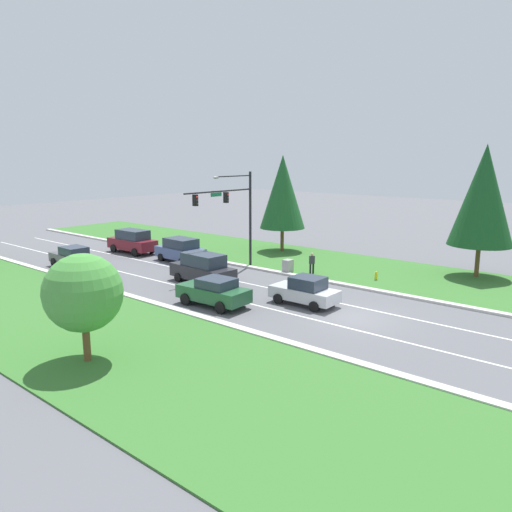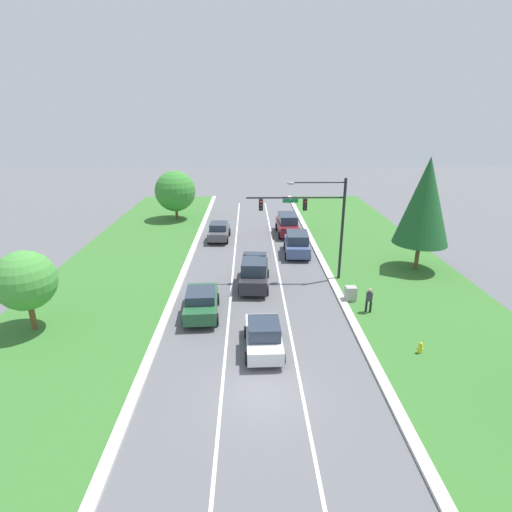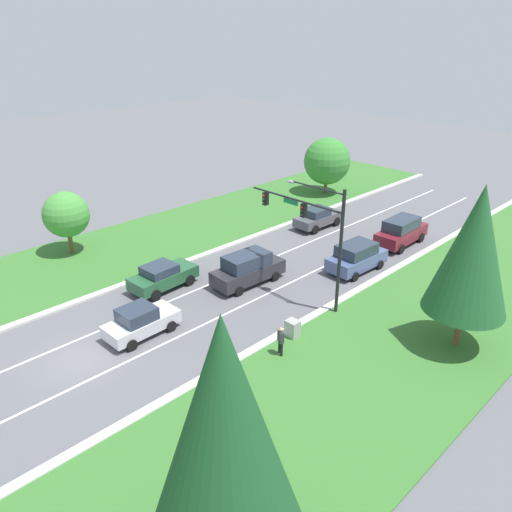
# 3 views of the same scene
# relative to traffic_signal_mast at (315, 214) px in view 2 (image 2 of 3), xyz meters

# --- Properties ---
(ground_plane) EXTENTS (160.00, 160.00, 0.00)m
(ground_plane) POSITION_rel_traffic_signal_mast_xyz_m (-4.23, -13.11, -5.04)
(ground_plane) COLOR #5B5B60
(curb_strip_right) EXTENTS (0.50, 90.00, 0.15)m
(curb_strip_right) POSITION_rel_traffic_signal_mast_xyz_m (1.42, -13.11, -4.97)
(curb_strip_right) COLOR beige
(curb_strip_right) RESTS_ON ground_plane
(curb_strip_left) EXTENTS (0.50, 90.00, 0.15)m
(curb_strip_left) POSITION_rel_traffic_signal_mast_xyz_m (-9.88, -13.11, -4.97)
(curb_strip_left) COLOR beige
(curb_strip_left) RESTS_ON ground_plane
(grass_verge_right) EXTENTS (10.00, 90.00, 0.08)m
(grass_verge_right) POSITION_rel_traffic_signal_mast_xyz_m (6.67, -13.11, -5.00)
(grass_verge_right) COLOR #38702D
(grass_verge_right) RESTS_ON ground_plane
(grass_verge_left) EXTENTS (10.00, 90.00, 0.08)m
(grass_verge_left) POSITION_rel_traffic_signal_mast_xyz_m (-15.13, -13.11, -5.00)
(grass_verge_left) COLOR #38702D
(grass_verge_left) RESTS_ON ground_plane
(lane_stripe_inner_left) EXTENTS (0.14, 81.00, 0.01)m
(lane_stripe_inner_left) POSITION_rel_traffic_signal_mast_xyz_m (-6.03, -13.11, -5.04)
(lane_stripe_inner_left) COLOR white
(lane_stripe_inner_left) RESTS_ON ground_plane
(lane_stripe_inner_right) EXTENTS (0.14, 81.00, 0.01)m
(lane_stripe_inner_right) POSITION_rel_traffic_signal_mast_xyz_m (-2.43, -13.11, -5.04)
(lane_stripe_inner_right) COLOR white
(lane_stripe_inner_right) RESTS_ON ground_plane
(traffic_signal_mast) EXTENTS (7.05, 0.41, 7.58)m
(traffic_signal_mast) POSITION_rel_traffic_signal_mast_xyz_m (0.00, 0.00, 0.00)
(traffic_signal_mast) COLOR black
(traffic_signal_mast) RESTS_ON ground_plane
(forest_sedan) EXTENTS (2.30, 4.55, 1.70)m
(forest_sedan) POSITION_rel_traffic_signal_mast_xyz_m (-7.71, -5.54, -4.17)
(forest_sedan) COLOR #235633
(forest_sedan) RESTS_ON ground_plane
(charcoal_suv) EXTENTS (2.30, 5.17, 2.12)m
(charcoal_suv) POSITION_rel_traffic_signal_mast_xyz_m (-4.38, -1.12, -3.98)
(charcoal_suv) COLOR #28282D
(charcoal_suv) RESTS_ON ground_plane
(slate_blue_suv) EXTENTS (2.38, 4.62, 2.01)m
(slate_blue_suv) POSITION_rel_traffic_signal_mast_xyz_m (-0.51, 5.61, -4.03)
(slate_blue_suv) COLOR #475684
(slate_blue_suv) RESTS_ON ground_plane
(graphite_sedan) EXTENTS (2.11, 4.57, 1.75)m
(graphite_sedan) POSITION_rel_traffic_signal_mast_xyz_m (-7.69, 10.24, -4.15)
(graphite_sedan) COLOR #4C4C51
(graphite_sedan) RESTS_ON ground_plane
(silver_sedan) EXTENTS (2.08, 4.16, 1.73)m
(silver_sedan) POSITION_rel_traffic_signal_mast_xyz_m (-4.03, -9.55, -4.20)
(silver_sedan) COLOR silver
(silver_sedan) RESTS_ON ground_plane
(burgundy_suv) EXTENTS (2.21, 5.11, 2.16)m
(burgundy_suv) POSITION_rel_traffic_signal_mast_xyz_m (-0.78, 11.92, -3.94)
(burgundy_suv) COLOR maroon
(burgundy_suv) RESTS_ON ground_plane
(utility_cabinet) EXTENTS (0.70, 0.60, 1.03)m
(utility_cabinet) POSITION_rel_traffic_signal_mast_xyz_m (1.97, -3.81, -4.53)
(utility_cabinet) COLOR #9E9E99
(utility_cabinet) RESTS_ON ground_plane
(pedestrian) EXTENTS (0.44, 0.35, 1.69)m
(pedestrian) POSITION_rel_traffic_signal_mast_xyz_m (2.67, -5.53, -4.11)
(pedestrian) COLOR black
(pedestrian) RESTS_ON ground_plane
(fire_hydrant) EXTENTS (0.34, 0.20, 0.70)m
(fire_hydrant) POSITION_rel_traffic_signal_mast_xyz_m (4.06, -10.10, -4.70)
(fire_hydrant) COLOR gold
(fire_hydrant) RESTS_ON ground_plane
(conifer_near_right_tree) EXTENTS (4.16, 4.16, 8.89)m
(conifer_near_right_tree) POSITION_rel_traffic_signal_mast_xyz_m (8.59, 1.78, 0.51)
(conifer_near_right_tree) COLOR brown
(conifer_near_right_tree) RESTS_ON ground_plane
(oak_near_left_tree) EXTENTS (4.64, 4.64, 5.71)m
(oak_near_left_tree) POSITION_rel_traffic_signal_mast_xyz_m (-13.21, 18.31, -1.66)
(oak_near_left_tree) COLOR brown
(oak_near_left_tree) RESTS_ON ground_plane
(oak_far_left_tree) EXTENTS (3.35, 3.35, 4.78)m
(oak_far_left_tree) POSITION_rel_traffic_signal_mast_xyz_m (-17.14, -7.22, -1.95)
(oak_far_left_tree) COLOR brown
(oak_far_left_tree) RESTS_ON ground_plane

